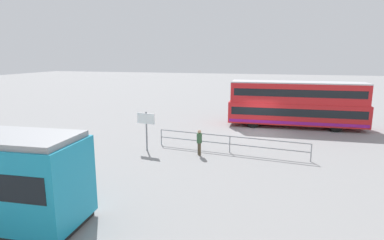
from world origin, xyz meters
name	(u,v)px	position (x,y,z in m)	size (l,w,h in m)	color
ground_plane	(259,133)	(0.00, 0.00, 0.00)	(160.00, 160.00, 0.00)	gray
double_decker_bus	(296,104)	(-2.81, -2.84, 1.97)	(11.20, 2.78, 3.86)	red
pedestrian_near_railing	(199,141)	(3.24, 6.87, 0.91)	(0.44, 0.44, 1.60)	#4C3F2D
pedestrian_railing	(230,141)	(1.52, 5.83, 0.75)	(9.65, 1.26, 1.08)	gray
info_sign	(146,123)	(6.75, 6.74, 1.78)	(1.24, 0.23, 2.53)	slate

